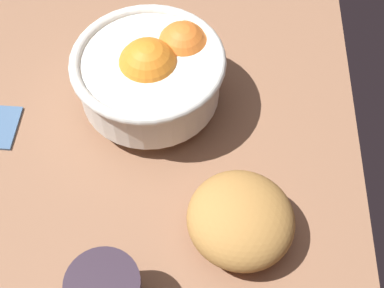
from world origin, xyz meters
The scene contains 3 objects.
ground_plane centered at (0.00, 0.00, -1.50)cm, with size 69.37×65.59×3.00cm, color #8E6347.
fruit_bowl centered at (-3.84, -7.99, 7.26)cm, with size 22.09×22.09×12.61cm.
bread_loaf centered at (-16.93, 13.23, 3.87)cm, with size 14.05×13.70×7.75cm, color #B47F3F.
Camera 1 is at (-12.21, 44.03, 67.48)cm, focal length 51.53 mm.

